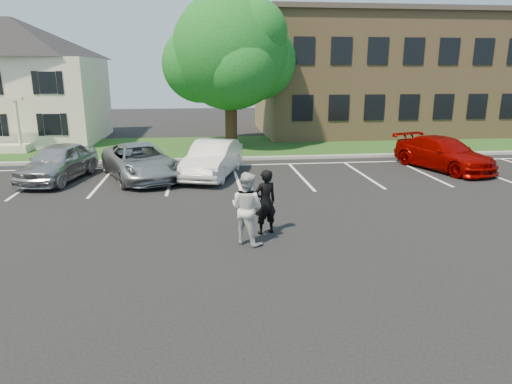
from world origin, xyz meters
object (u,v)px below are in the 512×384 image
Objects in this scene: tree at (232,54)px; man_black_suit at (265,202)px; house at (15,81)px; man_white_shirt at (247,208)px; car_white_sedan at (213,159)px; car_silver_minivan at (141,162)px; car_silver_west at (58,162)px; car_red_compact at (444,154)px; office_building at (411,74)px.

man_black_suit is at bearing -90.46° from tree.
house reaches higher than man_white_shirt.
house reaches higher than car_white_sedan.
car_silver_minivan is (-4.32, 7.32, -0.19)m from man_black_suit.
car_silver_west is 0.89× the size of car_red_compact.
car_white_sedan is at bearing 11.42° from car_silver_west.
house is 23.49m from man_white_shirt.
car_silver_west is (-7.69, 7.38, -0.15)m from man_black_suit.
tree is at bearing 38.47° from car_silver_minivan.
office_building is 2.55× the size of tree.
office_building is 14.86m from tree.
man_white_shirt is at bearing -68.02° from car_white_sedan.
car_red_compact is at bearing -38.95° from tree.
car_silver_west is (-7.81, -7.66, -4.58)m from tree.
man_white_shirt is 0.38× the size of car_red_compact.
man_white_shirt is at bearing -36.71° from car_silver_west.
man_black_suit is 0.41× the size of car_silver_west.
car_silver_minivan is at bearing -143.06° from office_building.
man_white_shirt is 0.37× the size of car_silver_minivan.
house is 2.27× the size of car_silver_west.
car_silver_west is (5.58, -11.49, -3.06)m from house.
office_building reaches higher than car_red_compact.
tree is 1.67× the size of car_silver_minivan.
man_black_suit is (13.27, -18.87, -2.90)m from house.
office_building is 4.93× the size of car_silver_west.
car_red_compact is at bearing -108.01° from office_building.
car_white_sedan is (6.42, -0.05, -0.00)m from car_silver_west.
tree reaches higher than car_silver_minivan.
tree is at bearing -15.98° from house.
office_building reaches higher than car_silver_minivan.
man_black_suit reaches higher than car_red_compact.
house reaches higher than car_red_compact.
car_white_sedan is (-0.69, 8.01, -0.20)m from man_white_shirt.
office_building is 25.55m from car_silver_west.
car_red_compact is at bearing 12.46° from car_silver_west.
car_silver_west is 6.42m from car_white_sedan.
man_white_shirt is at bearing -92.57° from tree.
car_white_sedan is (-1.27, 7.33, -0.15)m from man_black_suit.
house is 1.17× the size of tree.
man_black_suit is 0.90m from man_white_shirt.
man_white_shirt is 8.04m from car_white_sedan.
car_silver_minivan is (-3.74, 8.00, -0.24)m from man_white_shirt.
car_silver_minivan is 3.05m from car_white_sedan.
man_black_suit is 7.44m from car_white_sedan.
man_black_suit reaches higher than car_silver_minivan.
office_building reaches higher than car_white_sedan.
car_red_compact is (13.71, 0.23, 0.01)m from car_silver_minivan.
tree is at bearing -156.72° from office_building.
office_building is at bearing 53.56° from car_red_compact.
car_silver_minivan is at bearing -162.79° from car_white_sedan.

